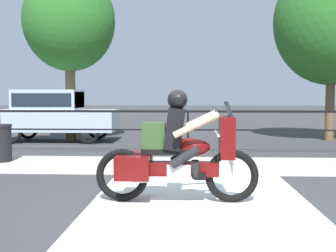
{
  "coord_description": "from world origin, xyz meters",
  "views": [
    {
      "loc": [
        -0.01,
        -5.84,
        1.54
      ],
      "look_at": [
        -0.33,
        1.08,
        1.04
      ],
      "focal_mm": 45.0,
      "sensor_mm": 36.0,
      "label": 1
    }
  ],
  "objects": [
    {
      "name": "ground_plane",
      "position": [
        0.0,
        0.0,
        0.0
      ],
      "size": [
        120.0,
        120.0,
        0.0
      ],
      "primitive_type": "plane",
      "color": "#38383A"
    },
    {
      "name": "fence_railing",
      "position": [
        0.0,
        5.28,
        0.91
      ],
      "size": [
        36.0,
        0.05,
        1.15
      ],
      "color": "black",
      "rests_on": "ground"
    },
    {
      "name": "motorcycle",
      "position": [
        -0.17,
        0.17,
        0.71
      ],
      "size": [
        2.36,
        0.76,
        1.63
      ],
      "rotation": [
        0.0,
        0.0,
        -0.08
      ],
      "color": "black",
      "rests_on": "ground"
    },
    {
      "name": "tree_behind_car",
      "position": [
        -3.98,
        8.27,
        4.01
      ],
      "size": [
        3.05,
        3.05,
        5.72
      ],
      "color": "brown",
      "rests_on": "ground"
    },
    {
      "name": "trash_bin",
      "position": [
        -4.36,
        3.68,
        0.44
      ],
      "size": [
        0.53,
        0.53,
        0.87
      ],
      "color": "black",
      "rests_on": "ground"
    },
    {
      "name": "crosswalk_band",
      "position": [
        0.17,
        -0.2,
        0.0
      ],
      "size": [
        3.15,
        6.0,
        0.01
      ],
      "primitive_type": "cube",
      "color": "silver",
      "rests_on": "ground"
    },
    {
      "name": "sidewalk_band",
      "position": [
        0.0,
        3.4,
        0.01
      ],
      "size": [
        44.0,
        2.4,
        0.01
      ],
      "primitive_type": "cube",
      "color": "#B7B2A8",
      "rests_on": "ground"
    },
    {
      "name": "parked_car",
      "position": [
        -4.51,
        8.05,
        0.98
      ],
      "size": [
        4.05,
        1.6,
        1.73
      ],
      "rotation": [
        0.0,
        0.0,
        0.01
      ],
      "color": "#9EB2C6",
      "rests_on": "ground"
    },
    {
      "name": "tree_behind_sign",
      "position": [
        4.84,
        8.74,
        4.02
      ],
      "size": [
        3.87,
        3.87,
        6.16
      ],
      "color": "brown",
      "rests_on": "ground"
    }
  ]
}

